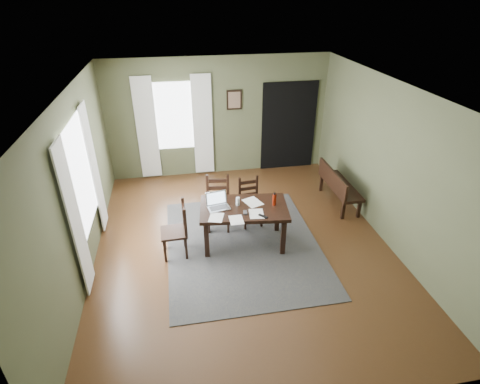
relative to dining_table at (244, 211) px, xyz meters
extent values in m
cube|color=#492C16|center=(-0.02, -0.06, -0.66)|extent=(5.00, 6.00, 0.01)
cube|color=#4F5437|center=(-0.02, 2.94, 0.70)|extent=(5.00, 0.02, 2.70)
cube|color=#4F5437|center=(-0.02, -3.06, 0.70)|extent=(5.00, 0.02, 2.70)
cube|color=#4F5437|center=(-2.52, -0.06, 0.70)|extent=(0.02, 6.00, 2.70)
cube|color=#4F5437|center=(2.48, -0.06, 0.70)|extent=(0.02, 6.00, 2.70)
cube|color=white|center=(-0.02, -0.06, 2.05)|extent=(5.00, 6.00, 0.02)
cube|color=#373737|center=(-0.02, -0.06, -0.65)|extent=(2.60, 3.20, 0.01)
cube|color=black|center=(0.00, 0.00, 0.06)|extent=(1.55, 1.04, 0.06)
cube|color=black|center=(0.00, 0.00, 0.01)|extent=(1.38, 0.87, 0.05)
cube|color=black|center=(-0.67, -0.26, -0.33)|extent=(0.09, 0.09, 0.62)
cube|color=black|center=(-0.59, 0.41, -0.33)|extent=(0.09, 0.09, 0.62)
cube|color=black|center=(0.59, -0.41, -0.33)|extent=(0.09, 0.09, 0.62)
cube|color=black|center=(0.67, 0.26, -0.33)|extent=(0.09, 0.09, 0.62)
cube|color=black|center=(-1.19, -0.11, -0.20)|extent=(0.44, 0.44, 0.04)
cube|color=black|center=(-1.37, 0.06, -0.43)|extent=(0.04, 0.04, 0.41)
cube|color=black|center=(-1.02, 0.07, -0.43)|extent=(0.04, 0.04, 0.41)
cube|color=black|center=(-1.36, -0.29, -0.43)|extent=(0.04, 0.04, 0.41)
cube|color=black|center=(-1.01, -0.27, -0.43)|extent=(0.04, 0.04, 0.41)
cube|color=black|center=(-1.00, 0.08, 0.07)|extent=(0.05, 0.05, 0.53)
cube|color=black|center=(-0.99, -0.28, 0.07)|extent=(0.05, 0.05, 0.53)
cube|color=black|center=(-1.00, -0.10, -0.07)|extent=(0.04, 0.31, 0.07)
cube|color=black|center=(-1.00, -0.10, 0.07)|extent=(0.04, 0.31, 0.07)
cube|color=black|center=(-1.00, -0.10, 0.21)|extent=(0.04, 0.31, 0.07)
cube|color=black|center=(-0.37, 0.55, -0.19)|extent=(0.49, 0.49, 0.04)
cube|color=black|center=(-0.57, 0.40, -0.43)|extent=(0.05, 0.05, 0.43)
cube|color=black|center=(-0.52, 0.75, -0.43)|extent=(0.05, 0.05, 0.43)
cube|color=black|center=(-0.22, 0.35, -0.43)|extent=(0.05, 0.05, 0.43)
cube|color=black|center=(-0.17, 0.70, -0.43)|extent=(0.05, 0.05, 0.43)
cube|color=black|center=(-0.53, 0.77, 0.09)|extent=(0.05, 0.05, 0.54)
cube|color=black|center=(-0.16, 0.72, 0.09)|extent=(0.05, 0.05, 0.54)
cube|color=black|center=(-0.35, 0.74, -0.06)|extent=(0.32, 0.07, 0.07)
cube|color=black|center=(-0.35, 0.74, 0.09)|extent=(0.32, 0.07, 0.07)
cube|color=black|center=(-0.35, 0.74, 0.23)|extent=(0.32, 0.07, 0.07)
cube|color=black|center=(0.25, 0.58, -0.24)|extent=(0.44, 0.44, 0.04)
cube|color=black|center=(0.10, 0.40, -0.45)|extent=(0.04, 0.04, 0.38)
cube|color=black|center=(0.07, 0.72, -0.45)|extent=(0.04, 0.04, 0.38)
cube|color=black|center=(0.42, 0.44, -0.45)|extent=(0.04, 0.04, 0.38)
cube|color=black|center=(0.39, 0.75, -0.45)|extent=(0.04, 0.04, 0.38)
cube|color=black|center=(0.06, 0.73, 0.02)|extent=(0.05, 0.05, 0.49)
cube|color=black|center=(0.39, 0.77, 0.02)|extent=(0.05, 0.05, 0.49)
cube|color=black|center=(0.23, 0.75, -0.11)|extent=(0.29, 0.06, 0.07)
cube|color=black|center=(0.23, 0.75, 0.02)|extent=(0.29, 0.06, 0.07)
cube|color=black|center=(0.23, 0.75, 0.15)|extent=(0.29, 0.06, 0.07)
cube|color=black|center=(2.20, 1.00, -0.25)|extent=(0.43, 1.35, 0.06)
cube|color=black|center=(2.36, 0.42, -0.46)|extent=(0.06, 0.06, 0.38)
cube|color=black|center=(2.03, 0.42, -0.46)|extent=(0.06, 0.06, 0.38)
cube|color=black|center=(2.36, 1.58, -0.46)|extent=(0.06, 0.06, 0.38)
cube|color=black|center=(2.03, 1.58, -0.46)|extent=(0.06, 0.06, 0.38)
cube|color=black|center=(2.00, 1.00, -0.05)|extent=(0.05, 1.35, 0.33)
cube|color=#B7B7BC|center=(-0.42, 0.04, 0.10)|extent=(0.40, 0.31, 0.02)
cube|color=#B7B7BC|center=(-0.44, 0.16, 0.22)|extent=(0.36, 0.13, 0.23)
cube|color=silver|center=(-0.44, 0.15, 0.22)|extent=(0.32, 0.10, 0.19)
cube|color=#3F3F42|center=(-0.42, 0.02, 0.11)|extent=(0.32, 0.20, 0.00)
cube|color=#3F3F42|center=(-0.02, -0.21, 0.11)|extent=(0.07, 0.11, 0.03)
cube|color=black|center=(0.25, -0.35, 0.10)|extent=(0.14, 0.16, 0.02)
cylinder|color=silver|center=(-0.09, 0.08, 0.16)|extent=(0.07, 0.07, 0.14)
cylinder|color=#A9260D|center=(0.52, -0.02, 0.19)|extent=(0.08, 0.08, 0.20)
cylinder|color=black|center=(0.52, -0.02, 0.30)|extent=(0.05, 0.05, 0.03)
cube|color=white|center=(-0.50, -0.24, 0.09)|extent=(0.29, 0.33, 0.00)
cube|color=white|center=(0.16, -0.25, 0.09)|extent=(0.26, 0.32, 0.00)
cube|color=white|center=(0.18, 0.12, 0.09)|extent=(0.36, 0.40, 0.00)
cube|color=white|center=(-0.19, -0.37, 0.09)|extent=(0.21, 0.28, 0.00)
cube|color=white|center=(-2.49, 0.14, 0.80)|extent=(0.01, 1.30, 1.70)
cube|color=white|center=(-1.02, 2.91, 0.80)|extent=(1.00, 0.01, 1.50)
cube|color=silver|center=(-2.46, -0.68, 0.55)|extent=(0.03, 0.48, 2.30)
cube|color=silver|center=(-2.46, 0.96, 0.55)|extent=(0.03, 0.48, 2.30)
cube|color=silver|center=(-1.64, 2.88, 0.55)|extent=(0.44, 0.03, 2.30)
cube|color=silver|center=(-0.40, 2.88, 0.55)|extent=(0.44, 0.03, 2.30)
cube|color=black|center=(0.33, 2.91, 1.10)|extent=(0.34, 0.03, 0.44)
cube|color=brown|center=(0.33, 2.89, 1.10)|extent=(0.27, 0.01, 0.36)
cube|color=black|center=(1.63, 2.91, 0.40)|extent=(1.30, 0.03, 2.10)
camera|label=1|loc=(-1.01, -5.25, 3.36)|focal=28.00mm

